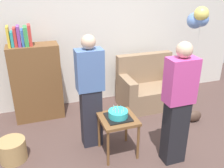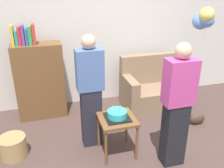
% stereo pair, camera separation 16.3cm
% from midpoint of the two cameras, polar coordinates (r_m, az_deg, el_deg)
% --- Properties ---
extents(ground_plane, '(8.00, 8.00, 0.00)m').
position_cam_midpoint_polar(ground_plane, '(3.49, 7.99, -17.61)').
color(ground_plane, '#4C3833').
extents(wall_back, '(6.00, 0.10, 2.70)m').
position_cam_midpoint_polar(wall_back, '(4.67, -1.21, 11.96)').
color(wall_back, silver).
rests_on(wall_back, ground_plane).
extents(couch, '(1.10, 0.70, 0.96)m').
position_cam_midpoint_polar(couch, '(4.73, 10.07, -1.13)').
color(couch, '#8C7054').
rests_on(couch, ground_plane).
extents(bookshelf, '(0.80, 0.36, 1.62)m').
position_cam_midpoint_polar(bookshelf, '(4.34, -15.35, 1.06)').
color(bookshelf, brown).
rests_on(bookshelf, ground_plane).
extents(side_table, '(0.48, 0.48, 0.56)m').
position_cam_midpoint_polar(side_table, '(3.35, 2.58, -9.05)').
color(side_table, brown).
rests_on(side_table, ground_plane).
extents(birthday_cake, '(0.32, 0.32, 0.17)m').
position_cam_midpoint_polar(birthday_cake, '(3.28, 2.63, -7.08)').
color(birthday_cake, black).
rests_on(birthday_cake, side_table).
extents(person_blowing_candles, '(0.36, 0.22, 1.63)m').
position_cam_midpoint_polar(person_blowing_candles, '(3.39, -3.64, -1.89)').
color(person_blowing_candles, '#23232D').
rests_on(person_blowing_candles, ground_plane).
extents(person_holding_cake, '(0.36, 0.22, 1.63)m').
position_cam_midpoint_polar(person_holding_cake, '(3.13, 16.21, -5.11)').
color(person_holding_cake, black).
rests_on(person_holding_cake, ground_plane).
extents(wicker_basket, '(0.36, 0.36, 0.30)m').
position_cam_midpoint_polar(wicker_basket, '(3.71, -20.65, -13.43)').
color(wicker_basket, '#A88451').
rests_on(wicker_basket, ground_plane).
extents(handbag, '(0.28, 0.14, 0.20)m').
position_cam_midpoint_polar(handbag, '(4.45, 20.03, -7.49)').
color(handbag, '#473328').
rests_on(handbag, ground_plane).
extents(balloon_bunch, '(0.33, 0.39, 1.83)m').
position_cam_midpoint_polar(balloon_bunch, '(4.68, 21.48, 13.78)').
color(balloon_bunch, silver).
rests_on(balloon_bunch, ground_plane).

